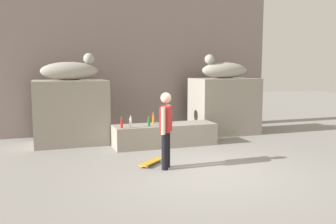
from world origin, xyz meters
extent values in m
plane|color=gray|center=(0.00, 0.00, 0.00)|extent=(40.00, 40.00, 0.00)
cube|color=gray|center=(0.00, 5.33, 2.57)|extent=(9.43, 0.60, 5.14)
cube|color=gray|center=(-2.47, 3.76, 0.92)|extent=(2.05, 1.39, 1.83)
cube|color=gray|center=(2.47, 3.76, 0.92)|extent=(2.05, 1.39, 1.83)
ellipsoid|color=#9E9C92|center=(-2.47, 3.76, 2.09)|extent=(1.61, 0.58, 0.52)
sphere|color=#9E9C92|center=(-1.92, 3.75, 2.45)|extent=(0.32, 0.32, 0.32)
ellipsoid|color=#9E9C92|center=(2.47, 3.76, 2.09)|extent=(1.61, 0.59, 0.52)
sphere|color=#9E9C92|center=(1.92, 3.77, 2.45)|extent=(0.32, 0.32, 0.32)
cube|color=gray|center=(0.00, 2.59, 0.30)|extent=(2.89, 0.84, 0.61)
cylinder|color=black|center=(-0.66, 0.47, 0.41)|extent=(0.14, 0.14, 0.82)
cylinder|color=black|center=(-0.77, 0.30, 0.41)|extent=(0.14, 0.14, 0.82)
cube|color=#B22626|center=(-0.71, 0.39, 1.10)|extent=(0.36, 0.41, 0.56)
sphere|color=beige|center=(-0.71, 0.39, 1.55)|extent=(0.23, 0.23, 0.23)
cylinder|color=beige|center=(-0.59, 0.58, 1.09)|extent=(0.09, 0.09, 0.58)
cylinder|color=beige|center=(-0.83, 0.20, 1.09)|extent=(0.09, 0.09, 0.58)
cube|color=gold|center=(-0.92, 0.79, 0.07)|extent=(0.72, 0.69, 0.02)
cylinder|color=white|center=(-1.10, 0.53, 0.03)|extent=(0.06, 0.06, 0.06)
cylinder|color=white|center=(-1.19, 0.63, 0.03)|extent=(0.06, 0.06, 0.06)
cylinder|color=white|center=(-0.66, 0.94, 0.03)|extent=(0.06, 0.06, 0.06)
cylinder|color=white|center=(-0.75, 1.04, 0.03)|extent=(0.06, 0.06, 0.06)
cylinder|color=red|center=(-1.28, 2.33, 0.72)|extent=(0.06, 0.06, 0.22)
cylinder|color=red|center=(-1.28, 2.33, 0.86)|extent=(0.03, 0.03, 0.06)
cylinder|color=yellow|center=(-1.28, 2.33, 0.89)|extent=(0.03, 0.03, 0.01)
cylinder|color=silver|center=(-1.03, 2.36, 0.74)|extent=(0.06, 0.06, 0.26)
cylinder|color=silver|center=(-1.03, 2.36, 0.89)|extent=(0.03, 0.03, 0.06)
cylinder|color=yellow|center=(-1.03, 2.36, 0.93)|extent=(0.03, 0.03, 0.01)
cylinder|color=orange|center=(-0.27, 2.80, 0.73)|extent=(0.06, 0.06, 0.25)
cylinder|color=orange|center=(-0.27, 2.80, 0.89)|extent=(0.03, 0.03, 0.06)
cylinder|color=yellow|center=(-0.27, 2.80, 0.92)|extent=(0.03, 0.03, 0.01)
cylinder|color=#1E722D|center=(-0.51, 2.43, 0.70)|extent=(0.07, 0.07, 0.19)
cylinder|color=#1E722D|center=(-0.51, 2.43, 0.83)|extent=(0.03, 0.03, 0.06)
cylinder|color=yellow|center=(-0.51, 2.43, 0.86)|extent=(0.04, 0.04, 0.01)
camera|label=1|loc=(-3.16, -6.88, 2.23)|focal=38.47mm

